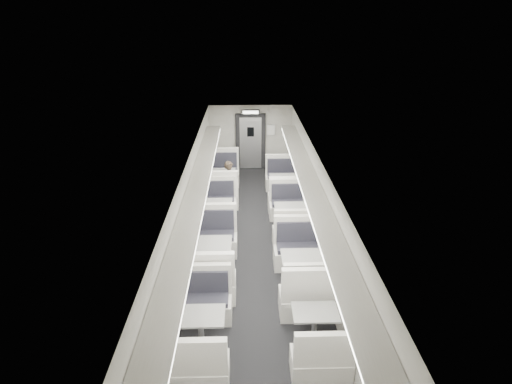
{
  "coord_description": "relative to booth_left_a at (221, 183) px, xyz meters",
  "views": [
    {
      "loc": [
        -0.19,
        -8.32,
        5.46
      ],
      "look_at": [
        0.07,
        1.0,
        1.24
      ],
      "focal_mm": 28.0,
      "sensor_mm": 36.0,
      "label": 1
    }
  ],
  "objects": [
    {
      "name": "window_d",
      "position": [
        -0.49,
        -6.75,
        0.93
      ],
      "size": [
        0.02,
        1.18,
        0.84
      ],
      "primitive_type": "cube",
      "color": "black",
      "rests_on": "room"
    },
    {
      "name": "wall_notice",
      "position": [
        1.75,
        2.37,
        1.08
      ],
      "size": [
        0.32,
        0.02,
        0.4
      ],
      "primitive_type": "cube",
      "color": "white",
      "rests_on": "room"
    },
    {
      "name": "booth_left_d",
      "position": [
        0.0,
        -6.5,
        -0.05
      ],
      "size": [
        1.02,
        2.07,
        1.11
      ],
      "color": "silver",
      "rests_on": "room"
    },
    {
      "name": "booth_right_b",
      "position": [
        2.0,
        -2.39,
        -0.04
      ],
      "size": [
        1.04,
        2.1,
        1.13
      ],
      "color": "silver",
      "rests_on": "room"
    },
    {
      "name": "booth_left_a",
      "position": [
        0.0,
        0.0,
        0.0
      ],
      "size": [
        1.15,
        2.33,
        1.25
      ],
      "color": "silver",
      "rests_on": "room"
    },
    {
      "name": "vestibule_door",
      "position": [
        1.0,
        2.38,
        0.62
      ],
      "size": [
        1.1,
        0.13,
        2.1
      ],
      "color": "black",
      "rests_on": "room"
    },
    {
      "name": "exit_sign",
      "position": [
        1.0,
        1.89,
        1.86
      ],
      "size": [
        0.62,
        0.12,
        0.16
      ],
      "color": "black",
      "rests_on": "room"
    },
    {
      "name": "window_c",
      "position": [
        -0.49,
        -4.55,
        0.93
      ],
      "size": [
        0.02,
        1.18,
        0.84
      ],
      "primitive_type": "cube",
      "color": "black",
      "rests_on": "room"
    },
    {
      "name": "booth_right_c",
      "position": [
        2.0,
        -4.85,
        -0.01
      ],
      "size": [
        1.11,
        2.25,
        1.2
      ],
      "color": "silver",
      "rests_on": "room"
    },
    {
      "name": "booth_left_b",
      "position": [
        0.0,
        -2.09,
        -0.04
      ],
      "size": [
        1.03,
        2.09,
        1.12
      ],
      "color": "silver",
      "rests_on": "room"
    },
    {
      "name": "booth_left_c",
      "position": [
        0.0,
        -4.3,
        0.0
      ],
      "size": [
        1.15,
        2.33,
        1.25
      ],
      "color": "silver",
      "rests_on": "room"
    },
    {
      "name": "window_b",
      "position": [
        -0.49,
        -2.35,
        0.93
      ],
      "size": [
        0.02,
        1.18,
        0.84
      ],
      "primitive_type": "cube",
      "color": "black",
      "rests_on": "room"
    },
    {
      "name": "room",
      "position": [
        1.0,
        -3.55,
        0.78
      ],
      "size": [
        3.24,
        12.24,
        2.64
      ],
      "color": "black",
      "rests_on": "ground"
    },
    {
      "name": "luggage_rack_left",
      "position": [
        -0.24,
        -3.85,
        1.5
      ],
      "size": [
        0.46,
        10.4,
        0.09
      ],
      "color": "silver",
      "rests_on": "room"
    },
    {
      "name": "booth_right_d",
      "position": [
        2.0,
        -6.42,
        -0.06
      ],
      "size": [
        0.97,
        1.97,
        1.05
      ],
      "color": "silver",
      "rests_on": "room"
    },
    {
      "name": "window_a",
      "position": [
        -0.49,
        -0.15,
        0.93
      ],
      "size": [
        0.02,
        1.18,
        0.84
      ],
      "primitive_type": "cube",
      "color": "black",
      "rests_on": "room"
    },
    {
      "name": "luggage_rack_right",
      "position": [
        2.24,
        -3.85,
        1.5
      ],
      "size": [
        0.46,
        10.4,
        0.09
      ],
      "color": "silver",
      "rests_on": "room"
    },
    {
      "name": "booth_right_a",
      "position": [
        2.0,
        -0.33,
        -0.03
      ],
      "size": [
        1.05,
        2.14,
        1.14
      ],
      "color": "silver",
      "rests_on": "room"
    },
    {
      "name": "passenger",
      "position": [
        0.32,
        -0.83,
        0.3
      ],
      "size": [
        0.58,
        0.43,
        1.44
      ],
      "primitive_type": "imported",
      "rotation": [
        0.0,
        0.0,
        0.16
      ],
      "color": "black",
      "rests_on": "room"
    }
  ]
}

